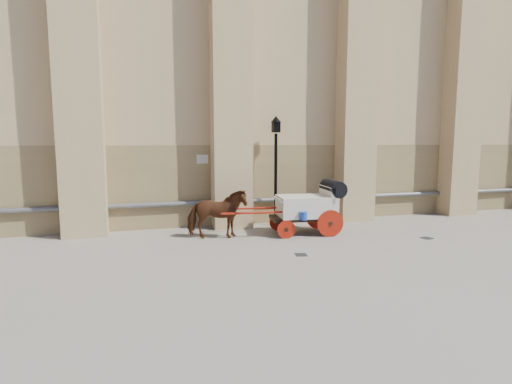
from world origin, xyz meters
name	(u,v)px	position (x,y,z in m)	size (l,w,h in m)	color
ground	(292,250)	(0.00, 0.00, 0.00)	(90.00, 90.00, 0.00)	slate
cathedral	(276,14)	(2.07, 7.81, 9.01)	(44.80, 9.20, 19.20)	tan
horse	(217,214)	(-1.85, 2.01, 0.81)	(0.87, 1.91, 1.61)	#582D19
carriage	(310,205)	(1.35, 1.87, 0.98)	(4.26, 1.58, 1.82)	black
street_lamp	(276,168)	(0.64, 3.44, 2.17)	(0.38, 0.38, 4.06)	black
drain_grate_near	(301,255)	(0.05, -0.53, 0.01)	(0.32, 0.32, 0.01)	black
drain_grate_far	(427,238)	(4.73, 0.14, 0.01)	(0.32, 0.32, 0.01)	black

